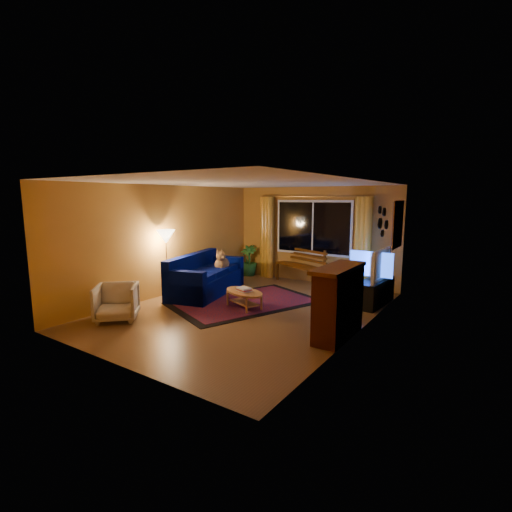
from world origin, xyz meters
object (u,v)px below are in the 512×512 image
Objects in this scene: bench at (300,275)px; floor_lamp at (167,264)px; sofa at (207,274)px; coffee_table at (244,300)px; tv_console at (374,292)px; armchair at (117,300)px.

bench is 3.45m from floor_lamp.
sofa is (-1.35, -2.10, 0.22)m from bench.
bench is at bearing 57.96° from floor_lamp.
bench is 2.60m from coffee_table.
tv_console is at bearing 39.87° from coffee_table.
bench is 2.13× the size of armchair.
coffee_table is 0.79× the size of tv_console.
coffee_table is (0.08, -2.59, -0.05)m from bench.
bench is at bearing 162.81° from tv_console.
armchair is at bearing -106.45° from sofa.
sofa is 2.27× the size of coffee_table.
sofa reaches higher than armchair.
armchair is at bearing -76.64° from floor_lamp.
tv_console is (3.53, 1.26, -0.19)m from sofa.
armchair is at bearing -128.88° from coffee_table.
bench is at bearing 91.75° from coffee_table.
bench is 0.69× the size of sofa.
coffee_table is (1.43, -0.49, -0.28)m from sofa.
armchair is 0.48× the size of floor_lamp.
tv_console is at bearing 27.19° from floor_lamp.
armchair is 5.12m from tv_console.
floor_lamp is at bearing -134.78° from sofa.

